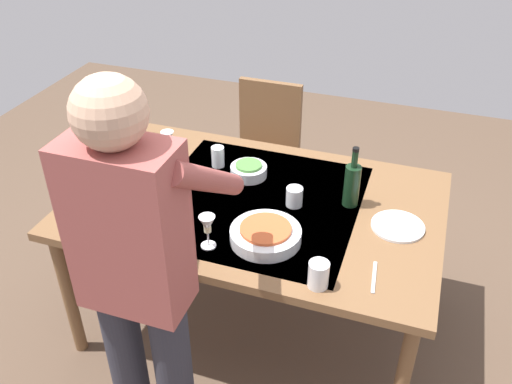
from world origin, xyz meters
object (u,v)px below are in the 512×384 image
Objects in this scene: serving_bowl_pasta at (266,234)px; side_bowl_salad at (249,170)px; dining_table at (256,212)px; wine_glass_right at (207,226)px; wine_glass_left at (168,140)px; water_cup_near_left at (318,275)px; dinner_plate_near at (163,185)px; dinner_plate_far at (398,226)px; person_server at (139,276)px; water_cup_far_left at (294,197)px; water_cup_near_right at (218,157)px; chair_near at (265,145)px; wine_bottle at (352,184)px.

serving_bowl_pasta is 1.67× the size of side_bowl_salad.
dining_table is 11.23× the size of wine_glass_right.
wine_glass_left is 1.18m from water_cup_near_left.
dinner_plate_near and dinner_plate_far have the same top height.
person_server reaches higher than dinner_plate_far.
wine_glass_left reaches higher than dinner_plate_near.
dinner_plate_far is (-0.47, 0.02, -0.04)m from water_cup_far_left.
water_cup_far_left is 0.64m from dinner_plate_near.
person_server is 11.19× the size of wine_glass_left.
water_cup_near_right is (0.21, -0.61, -0.05)m from wine_glass_right.
dinner_plate_far is at bearing 169.67° from wine_glass_left.
side_bowl_salad is (-0.15, 0.73, 0.28)m from chair_near.
wine_bottle is 0.26m from water_cup_far_left.
dining_table is 18.65× the size of water_cup_far_left.
wine_bottle is 0.98m from wine_glass_left.
wine_glass_left and wine_glass_right have the same top height.
dining_table is 7.37× the size of dinner_plate_near.
chair_near is 1.01m from dinner_plate_near.
wine_glass_right reaches higher than water_cup_near_left.
chair_near is 1.56m from water_cup_near_left.
side_bowl_salad is (0.24, -0.46, 0.00)m from serving_bowl_pasta.
dinner_plate_near is (-0.09, 0.26, -0.10)m from wine_glass_left.
serving_bowl_pasta is 1.30× the size of dinner_plate_far.
side_bowl_salad is at bearing -62.48° from serving_bowl_pasta.
chair_near is 8.53× the size of water_cup_near_right.
side_bowl_salad is at bearing -13.82° from dinner_plate_far.
side_bowl_salad is 0.77m from dinner_plate_far.
wine_bottle is at bearing 170.34° from water_cup_near_right.
wine_glass_left is at bearing 1.23° from water_cup_near_right.
person_server is 0.63m from serving_bowl_pasta.
water_cup_near_right is 0.46× the size of dinner_plate_near.
wine_glass_left is 0.29m from dinner_plate_near.
water_cup_near_right reaches higher than water_cup_far_left.
dinner_plate_far is at bearing -152.14° from wine_glass_right.
wine_glass_left is (0.97, -0.11, -0.01)m from wine_bottle.
person_server reaches higher than wine_glass_right.
serving_bowl_pasta is (0.28, 0.38, -0.08)m from wine_bottle.
dining_table is at bearing -176.54° from dinner_plate_near.
wine_glass_right is 1.42× the size of water_cup_near_right.
dinner_plate_near is 1.00× the size of dinner_plate_far.
dinner_plate_far is (-0.51, -0.27, -0.03)m from serving_bowl_pasta.
person_server is 15.39× the size of water_cup_near_left.
serving_bowl_pasta is (-0.69, 0.49, -0.07)m from wine_glass_left.
wine_bottle is 1.96× the size of wine_glass_right.
wine_glass_left reaches higher than side_bowl_salad.
chair_near is 3.96× the size of dinner_plate_near.
dining_table is 0.98m from chair_near.
serving_bowl_pasta is at bearing -152.09° from wine_glass_right.
wine_bottle is at bearing 173.36° from wine_glass_left.
serving_bowl_pasta reaches higher than dining_table.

